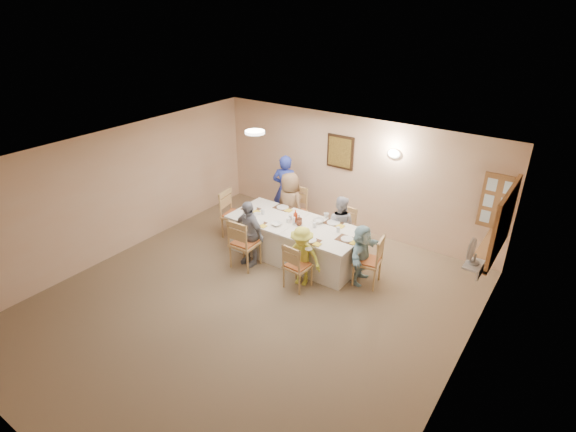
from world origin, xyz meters
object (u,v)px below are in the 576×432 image
Objects in this scene: chair_front_left at (245,242)px; caregiver at (285,190)px; diner_back_left at (290,205)px; desk_fan at (473,254)px; dining_table at (295,240)px; chair_right_end at (368,260)px; diner_right_end at (361,254)px; chair_back_right at (342,230)px; chair_front_right at (298,265)px; chair_left_end at (235,214)px; diner_back_right at (340,225)px; diner_front_right at (302,256)px; condiment_ketchup at (295,216)px; diner_front_left at (249,233)px; chair_back_left at (293,212)px; serving_hatch at (503,223)px.

caregiver is at bearing -79.82° from chair_front_left.
chair_front_left is at bearing 100.82° from diner_back_left.
dining_table is at bearing 168.83° from desk_fan.
diner_right_end reaches higher than chair_right_end.
caregiver reaches higher than chair_back_right.
chair_front_left reaches higher than chair_right_end.
diner_back_left is 1.28× the size of diner_right_end.
chair_left_end is (-2.15, 0.80, 0.06)m from chair_front_right.
desk_fan is 3.20m from diner_back_right.
chair_left_end is (-2.15, -0.80, 0.06)m from chair_back_right.
diner_front_right is at bearing -177.11° from chair_front_left.
condiment_ketchup is at bearing 121.78° from diner_front_right.
diner_back_left is at bearing -10.24° from diner_back_right.
chair_back_right is at bearing 60.21° from diner_front_left.
condiment_ketchup is (-1.58, 0.04, 0.41)m from chair_right_end.
chair_right_end reaches higher than chair_back_right.
chair_right_end is at bearing -98.87° from chair_left_end.
chair_right_end is 0.85× the size of diner_front_right.
chair_right_end is at bearing 173.27° from diner_back_left.
desk_fan reaches higher than chair_back_left.
diner_front_left is 1.15× the size of diner_front_right.
diner_front_right is at bearing 142.24° from diner_back_left.
serving_hatch reaches higher than chair_front_left.
diner_back_left is (0.00, 1.48, 0.21)m from chair_front_left.
serving_hatch is 2.35m from diner_right_end.
chair_left_end is 0.83× the size of diner_back_right.
diner_back_right is at bearing -179.81° from serving_hatch.
chair_back_left is at bearing 119.94° from diner_front_right.
diner_back_left is (-2.15, 0.68, 0.24)m from chair_right_end.
condiment_ketchup is (0.57, 0.84, 0.37)m from chair_front_left.
desk_fan is 0.33× the size of chair_back_right.
diner_back_right is (1.20, 0.00, -0.11)m from diner_back_left.
caregiver is at bearing 174.16° from serving_hatch.
chair_front_right is at bearing 79.76° from diner_back_right.
chair_front_right is (0.60, -0.80, 0.07)m from dining_table.
caregiver is at bearing 132.40° from dining_table.
chair_back_right is 1.48m from diner_front_right.
diner_front_left is 5.22× the size of condiment_ketchup.
chair_front_left is 4.09× the size of condiment_ketchup.
diner_front_right is (0.00, -1.36, -0.04)m from diner_back_right.
chair_left_end is at bearing -99.38° from chair_right_end.
serving_hatch is 5.00× the size of desk_fan.
chair_back_left is 1.91m from diner_front_right.
diner_back_left is 5.74× the size of condiment_ketchup.
caregiver is (0.50, 1.15, 0.29)m from chair_left_end.
chair_front_left is 0.19m from diner_front_left.
chair_back_left is 1.20m from chair_back_right.
chair_left_end is at bearing -145.76° from chair_back_left.
chair_front_left is (-1.20, -1.60, 0.06)m from chair_back_right.
chair_back_right is 2.29m from chair_left_end.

